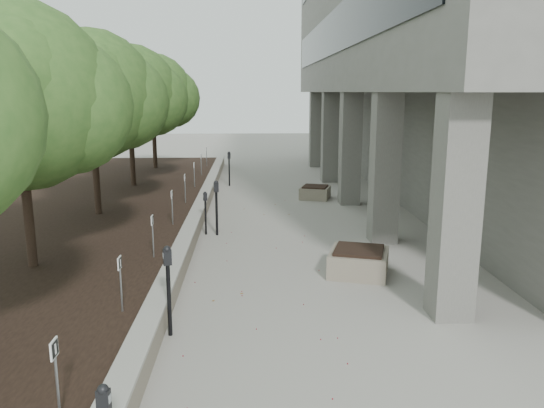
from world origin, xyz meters
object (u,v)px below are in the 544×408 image
object	(u,v)px
parking_meter_2	(169,291)
parking_meter_4	(206,213)
planter_back	(315,192)
crabapple_tree_5	(153,111)
crabapple_tree_3	(92,123)
parking_meter_5	(229,169)
planter_front	(359,261)
crabapple_tree_2	(21,137)
parking_meter_3	(217,208)
crabapple_tree_4	(130,115)

from	to	relation	value
parking_meter_2	parking_meter_4	bearing A→B (deg)	72.03
planter_back	crabapple_tree_5	bearing A→B (deg)	139.78
crabapple_tree_3	parking_meter_5	world-z (taller)	crabapple_tree_3
planter_front	crabapple_tree_5	bearing A→B (deg)	115.59
crabapple_tree_2	crabapple_tree_5	xyz separation A→B (m)	(0.00, 15.00, 0.00)
crabapple_tree_2	crabapple_tree_3	world-z (taller)	same
crabapple_tree_2	parking_meter_2	world-z (taller)	crabapple_tree_2
parking_meter_3	parking_meter_4	distance (m)	0.37
parking_meter_3	crabapple_tree_3	bearing A→B (deg)	150.16
parking_meter_2	crabapple_tree_5	bearing A→B (deg)	83.20
parking_meter_2	planter_front	distance (m)	4.80
planter_front	crabapple_tree_3	bearing A→B (deg)	146.43
parking_meter_2	planter_front	world-z (taller)	parking_meter_2
crabapple_tree_2	parking_meter_3	distance (m)	5.76
crabapple_tree_3	parking_meter_4	world-z (taller)	crabapple_tree_3
crabapple_tree_3	parking_meter_2	size ratio (longest dim) A/B	3.48
parking_meter_4	parking_meter_3	bearing A→B (deg)	-30.87
crabapple_tree_5	parking_meter_3	size ratio (longest dim) A/B	3.44
crabapple_tree_3	planter_back	xyz separation A→B (m)	(7.09, 4.01, -2.87)
parking_meter_2	planter_back	size ratio (longest dim) A/B	1.48
crabapple_tree_2	parking_meter_5	size ratio (longest dim) A/B	3.62
crabapple_tree_2	crabapple_tree_5	size ratio (longest dim) A/B	1.00
crabapple_tree_2	crabapple_tree_4	distance (m)	10.00
parking_meter_4	planter_front	bearing A→B (deg)	-60.56
crabapple_tree_3	parking_meter_4	bearing A→B (deg)	-18.57
parking_meter_2	parking_meter_3	xyz separation A→B (m)	(0.40, 6.40, 0.01)
crabapple_tree_5	parking_meter_4	bearing A→B (deg)	-73.33
crabapple_tree_2	crabapple_tree_5	world-z (taller)	same
planter_front	crabapple_tree_2	bearing A→B (deg)	-177.21
crabapple_tree_3	parking_meter_2	xyz separation A→B (m)	(3.25, -7.60, -2.34)
crabapple_tree_3	planter_back	size ratio (longest dim) A/B	5.14
parking_meter_5	crabapple_tree_2	bearing A→B (deg)	-118.08
crabapple_tree_4	planter_back	distance (m)	7.71
crabapple_tree_4	crabapple_tree_5	size ratio (longest dim) A/B	1.00
crabapple_tree_4	parking_meter_4	bearing A→B (deg)	-61.45
parking_meter_4	parking_meter_2	bearing A→B (deg)	-107.45
planter_front	planter_back	world-z (taller)	planter_front
parking_meter_3	crabapple_tree_4	bearing A→B (deg)	108.84
crabapple_tree_5	parking_meter_3	distance (m)	12.01
crabapple_tree_3	crabapple_tree_4	distance (m)	5.00
crabapple_tree_4	parking_meter_2	distance (m)	13.22
crabapple_tree_2	planter_back	distance (m)	11.82
parking_meter_5	planter_front	world-z (taller)	parking_meter_5
crabapple_tree_2	crabapple_tree_4	size ratio (longest dim) A/B	1.00
parking_meter_4	parking_meter_5	size ratio (longest dim) A/B	0.83
crabapple_tree_3	parking_meter_3	distance (m)	4.49
crabapple_tree_4	crabapple_tree_5	bearing A→B (deg)	90.00
crabapple_tree_5	parking_meter_2	distance (m)	18.05
crabapple_tree_5	planter_front	world-z (taller)	crabapple_tree_5
planter_back	parking_meter_4	bearing A→B (deg)	-126.24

